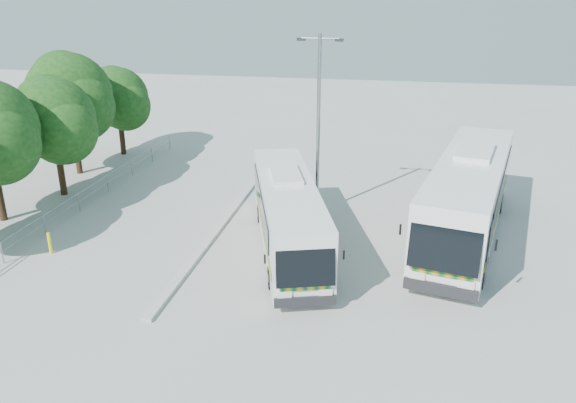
% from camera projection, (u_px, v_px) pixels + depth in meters
% --- Properties ---
extents(ground, '(100.00, 100.00, 0.00)m').
position_uv_depth(ground, '(254.00, 253.00, 24.36)').
color(ground, '#A9A9A3').
rests_on(ground, ground).
extents(kerb_divider, '(0.40, 16.00, 0.15)m').
position_uv_depth(kerb_divider, '(217.00, 229.00, 26.58)').
color(kerb_divider, '#B2B2AD').
rests_on(kerb_divider, ground).
extents(railing, '(0.06, 22.00, 1.00)m').
position_uv_depth(railing, '(89.00, 191.00, 29.57)').
color(railing, gray).
rests_on(railing, ground).
extents(tree_far_c, '(4.97, 4.69, 6.49)m').
position_uv_depth(tree_far_c, '(54.00, 119.00, 29.70)').
color(tree_far_c, '#382314').
rests_on(tree_far_c, ground).
extents(tree_far_d, '(5.62, 5.30, 7.33)m').
position_uv_depth(tree_far_d, '(71.00, 95.00, 33.11)').
color(tree_far_d, '#382314').
rests_on(tree_far_d, ground).
extents(tree_far_e, '(4.54, 4.28, 5.92)m').
position_uv_depth(tree_far_e, '(119.00, 98.00, 37.44)').
color(tree_far_e, '#382314').
rests_on(tree_far_e, ground).
extents(coach_main, '(5.37, 11.11, 3.04)m').
position_uv_depth(coach_main, '(288.00, 213.00, 24.21)').
color(coach_main, silver).
rests_on(coach_main, ground).
extents(coach_adjacent, '(5.49, 13.50, 3.68)m').
position_uv_depth(coach_adjacent, '(468.00, 195.00, 25.27)').
color(coach_adjacent, silver).
rests_on(coach_adjacent, ground).
extents(lamppost, '(2.16, 0.27, 8.82)m').
position_uv_depth(lamppost, '(318.00, 119.00, 26.94)').
color(lamppost, gray).
rests_on(lamppost, ground).
extents(bollard, '(0.16, 0.16, 0.99)m').
position_uv_depth(bollard, '(50.00, 243.00, 24.12)').
color(bollard, yellow).
rests_on(bollard, ground).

